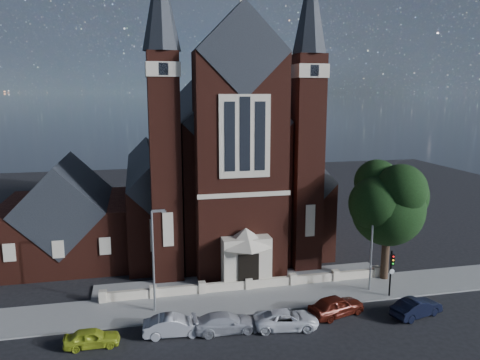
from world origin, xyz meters
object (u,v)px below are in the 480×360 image
Objects in this scene: street_lamp_left at (154,255)px; traffic_signal at (391,268)px; street_lamp_right at (373,239)px; car_silver_a at (174,326)px; car_white_suv at (286,319)px; street_tree at (391,205)px; car_lime_van at (92,338)px; car_navy at (416,308)px; church at (215,166)px; parish_hall at (67,220)px; car_silver_b at (225,323)px; car_dark_red at (336,306)px.

street_lamp_left is 2.02× the size of traffic_signal.
car_silver_a is at bearing -167.32° from street_lamp_right.
traffic_signal reaches higher than car_silver_a.
street_tree is at bearing -53.66° from car_white_suv.
street_lamp_left reaches higher than traffic_signal.
street_lamp_left reaches higher than car_white_suv.
car_navy is at bearing -92.04° from car_lime_van.
street_lamp_right is (10.09, -18.94, -3.59)m from church.
car_silver_a is (-16.93, -3.81, -3.89)m from street_lamp_right.
church is 4.31× the size of street_lamp_right.
church is at bearing 17.16° from parish_hall.
car_lime_van is at bearing -78.42° from parish_hall.
car_navy is (11.21, -23.94, -7.49)m from church.
car_white_suv is at bearing -91.76° from car_lime_van.
traffic_signal is 23.51m from car_lime_van.
car_white_suv is at bearing -92.10° from car_silver_a.
traffic_signal is (27.00, -15.57, -1.43)m from parish_hall.
church is 27.19m from car_lime_van.
traffic_signal reaches higher than car_silver_b.
parish_hall is at bearing 156.74° from street_tree.
car_white_suv is at bearing -87.39° from church.
parish_hall is (-16.00, -4.94, -4.17)m from church.
street_tree reaches higher than car_dark_red.
car_white_suv is 1.03× the size of car_dark_red.
traffic_signal is at bearing -12.61° from car_navy.
car_white_suv is (1.07, -23.49, -7.54)m from church.
car_lime_van is 17.66m from car_dark_red.
church is 4.31× the size of street_lamp_left.
church is 20.84m from street_lamp_left.
street_lamp_right is 1.74× the size of car_silver_b.
car_dark_red is (5.36, -22.46, -7.42)m from church.
church is 21.38m from street_tree.
parish_hall is at bearing 151.78° from street_lamp_right.
car_silver_b is at bearing -91.44° from car_silver_a.
car_lime_van is 0.80× the size of car_dark_red.
car_silver_b is at bearing -169.97° from traffic_signal.
street_tree is at bearing -53.83° from church.
car_dark_red is (12.20, 0.29, 0.06)m from car_silver_a.
car_silver_a is 7.94m from car_white_suv.
car_navy is (18.04, -1.19, -0.01)m from car_silver_a.
car_lime_van is (-23.29, -2.53, -1.97)m from traffic_signal.
car_white_suv is at bearing -151.52° from street_tree.
parish_hall reaches higher than traffic_signal.
street_lamp_left is 2.23× the size of car_lime_van.
church reaches higher than street_lamp_left.
parish_hall is at bearing 150.02° from traffic_signal.
car_silver_b is 0.99× the size of car_white_suv.
street_lamp_left is 7.33m from car_silver_b.
traffic_signal reaches higher than car_lime_van.
church is 7.72× the size of car_dark_red.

